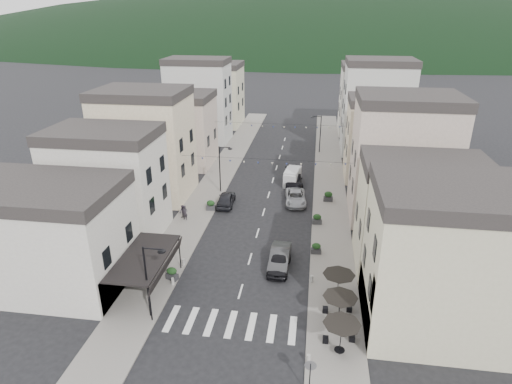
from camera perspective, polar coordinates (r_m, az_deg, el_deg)
ground at (r=31.23m, az=-4.12°, el=-19.53°), size 700.00×700.00×0.00m
sidewalk_left at (r=59.71m, az=-4.81°, el=2.35°), size 4.00×76.00×0.12m
sidewalk_right at (r=58.36m, az=9.72°, el=1.59°), size 4.00×76.00×0.12m
hill_backdrop at (r=323.12m, az=7.61°, el=19.15°), size 640.00×360.00×70.00m
boutique_building at (r=38.43m, az=-25.98°, el=-5.91°), size 12.00×8.00×8.00m
bistro_building at (r=32.24m, az=23.72°, el=-9.09°), size 10.00×8.00×10.00m
boutique_awning at (r=35.10m, az=-14.31°, el=-8.57°), size 3.77×7.50×3.28m
buildings_row_left at (r=65.07m, az=-9.97°, el=9.42°), size 10.20×54.16×14.00m
buildings_row_right at (r=61.49m, az=16.64°, el=8.20°), size 10.20×54.16×14.50m
cafe_terrace at (r=31.49m, az=11.15°, el=-13.99°), size 2.50×8.10×2.53m
streetlamp_left_near at (r=31.97m, az=-13.98°, el=-10.70°), size 1.70×0.56×6.00m
streetlamp_left_far at (r=52.62m, az=-4.58°, el=3.68°), size 1.70×0.56×6.00m
streetlamp_right_far at (r=68.63m, az=8.37°, el=8.14°), size 1.70×0.56×6.00m
traffic_sign at (r=26.92m, az=7.24°, el=-22.60°), size 0.70×0.07×2.70m
bollards at (r=35.13m, az=-2.23°, el=-13.03°), size 11.66×10.26×0.60m
bunting_near at (r=47.30m, az=1.22°, el=4.00°), size 19.00×0.28×0.62m
bunting_far at (r=62.56m, az=3.03°, el=8.74°), size 19.00×0.28×0.62m
parked_car_a at (r=38.07m, az=3.10°, el=-9.26°), size 1.95×4.57×1.54m
parked_car_b at (r=38.57m, az=3.19°, el=-8.73°), size 1.82×4.91×1.60m
parked_car_c at (r=50.74m, az=5.29°, el=-0.73°), size 2.84×5.33×1.42m
parked_car_d at (r=56.04m, az=5.00°, el=1.75°), size 2.93×5.79×1.61m
parked_car_e at (r=50.08m, az=-4.02°, el=-0.93°), size 2.06×4.64×1.55m
delivery_van at (r=56.36m, az=4.87°, el=2.10°), size 2.19×4.48×2.07m
pedestrian_a at (r=46.84m, az=-9.44°, el=-2.76°), size 0.63×0.45×1.65m
pedestrian_b at (r=47.15m, az=-9.73°, el=-2.65°), size 0.97×0.94×1.57m
planter_la at (r=37.34m, az=-11.15°, el=-10.61°), size 1.14×0.88×1.13m
planter_lb at (r=48.86m, az=-6.04°, el=-1.76°), size 1.07×0.63×1.17m
planter_ra at (r=40.63m, az=8.03°, el=-7.44°), size 0.98×0.59×1.05m
planter_rb at (r=45.97m, az=8.13°, el=-3.59°), size 1.06×0.69×1.11m
planter_rc at (r=51.53m, az=9.61°, el=-0.58°), size 1.10×0.63×1.22m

